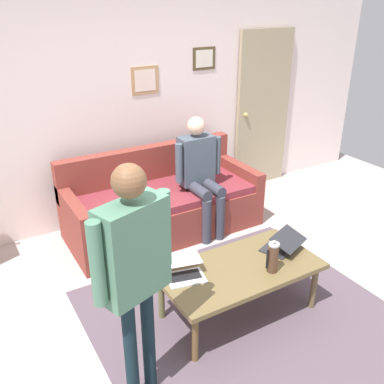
% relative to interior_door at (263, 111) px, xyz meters
% --- Properties ---
extents(ground_plane, '(7.68, 7.68, 0.00)m').
position_rel_interior_door_xyz_m(ground_plane, '(1.86, 2.11, -1.02)').
color(ground_plane, '#B3A29F').
extents(area_rug, '(2.35, 2.17, 0.01)m').
position_rel_interior_door_xyz_m(area_rug, '(1.87, 2.18, -1.02)').
color(area_rug, '#574851').
rests_on(area_rug, ground_plane).
extents(back_wall, '(7.04, 0.11, 2.70)m').
position_rel_interior_door_xyz_m(back_wall, '(1.86, -0.09, 0.33)').
color(back_wall, silver).
rests_on(back_wall, ground_plane).
extents(interior_door, '(0.82, 0.09, 2.05)m').
position_rel_interior_door_xyz_m(interior_door, '(0.00, 0.00, 0.00)').
color(interior_door, tan).
rests_on(interior_door, ground_plane).
extents(couch, '(2.09, 0.90, 0.88)m').
position_rel_interior_door_xyz_m(couch, '(1.77, 0.51, -0.72)').
color(couch, brown).
rests_on(couch, ground_plane).
extents(coffee_table, '(1.29, 0.67, 0.45)m').
position_rel_interior_door_xyz_m(coffee_table, '(1.87, 2.08, -0.62)').
color(coffee_table, brown).
rests_on(coffee_table, ground_plane).
extents(laptop_left, '(0.41, 0.39, 0.15)m').
position_rel_interior_door_xyz_m(laptop_left, '(1.40, 2.05, -0.53)').
color(laptop_left, '#28282D').
rests_on(laptop_left, coffee_table).
extents(laptop_center, '(0.35, 0.37, 0.12)m').
position_rel_interior_door_xyz_m(laptop_center, '(2.31, 1.96, -0.53)').
color(laptop_center, silver).
rests_on(laptop_center, coffee_table).
extents(french_press, '(0.10, 0.08, 0.28)m').
position_rel_interior_door_xyz_m(french_press, '(1.69, 2.25, -0.45)').
color(french_press, '#4C3323').
rests_on(french_press, coffee_table).
extents(person_standing, '(0.57, 0.30, 1.63)m').
position_rel_interior_door_xyz_m(person_standing, '(2.89, 2.42, 0.02)').
color(person_standing, black).
rests_on(person_standing, ground_plane).
extents(person_seated, '(0.55, 0.51, 1.28)m').
position_rel_interior_door_xyz_m(person_seated, '(1.42, 0.73, -0.30)').
color(person_seated, '#363844').
rests_on(person_seated, ground_plane).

